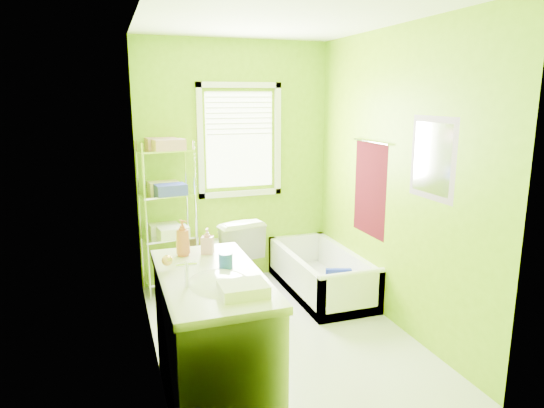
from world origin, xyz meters
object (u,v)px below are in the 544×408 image
object	(u,v)px
vanity	(213,338)
wire_shelf_unit	(169,200)
toilet	(230,253)
bathtub	(322,279)

from	to	relation	value
vanity	wire_shelf_unit	world-z (taller)	wire_shelf_unit
toilet	wire_shelf_unit	world-z (taller)	wire_shelf_unit
vanity	wire_shelf_unit	distance (m)	2.14
toilet	wire_shelf_unit	size ratio (longest dim) A/B	0.51
bathtub	toilet	xyz separation A→B (m)	(-0.89, 0.36, 0.26)
bathtub	wire_shelf_unit	bearing A→B (deg)	158.38
toilet	vanity	distance (m)	1.96
toilet	vanity	world-z (taller)	vanity
bathtub	toilet	bearing A→B (deg)	157.80
vanity	bathtub	bearing A→B (deg)	45.71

